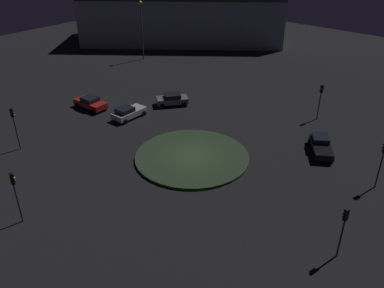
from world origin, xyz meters
TOP-DOWN VIEW (x-y plane):
  - ground_plane at (0.00, 0.00)m, footprint 119.84×119.84m
  - roundabout_island at (0.00, 0.00)m, footprint 10.99×10.99m
  - car_grey at (8.17, 10.15)m, footprint 4.11×3.81m
  - car_red at (0.98, 17.01)m, footprint 2.18×4.37m
  - car_black at (9.05, -8.90)m, footprint 4.63×3.86m
  - car_silver at (2.07, 11.41)m, footprint 4.06×2.08m
  - traffic_light_south at (-3.51, -15.90)m, footprint 0.34×0.38m
  - traffic_light_northwest at (-9.81, 14.20)m, footprint 0.37×0.40m
  - traffic_light_southeast at (6.44, -15.08)m, footprint 0.36×0.39m
  - traffic_light_east at (15.93, -5.33)m, footprint 0.39×0.35m
  - traffic_light_west at (-15.44, 3.73)m, footprint 0.38×0.34m
  - streetlamp_northeast at (19.05, 26.72)m, footprint 0.58×0.58m
  - store_building at (32.62, 30.10)m, footprint 33.49×37.16m

SIDE VIEW (x-z plane):
  - ground_plane at x=0.00m, z-range 0.00..0.00m
  - roundabout_island at x=0.00m, z-range 0.00..0.26m
  - car_silver at x=2.07m, z-range 0.01..1.46m
  - car_red at x=0.98m, z-range 0.01..1.47m
  - car_black at x=9.05m, z-range 0.02..1.47m
  - car_grey at x=8.17m, z-range 0.03..1.50m
  - traffic_light_south at x=-3.51m, z-range 0.85..4.86m
  - traffic_light_east at x=15.93m, z-range 0.88..5.04m
  - traffic_light_southeast at x=6.44m, z-range 0.91..5.21m
  - traffic_light_west at x=-15.44m, z-range 0.91..5.24m
  - traffic_light_northwest at x=-9.81m, z-range 0.93..5.38m
  - store_building at x=32.62m, z-range 0.00..8.87m
  - streetlamp_northeast at x=19.05m, z-range 1.63..10.89m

